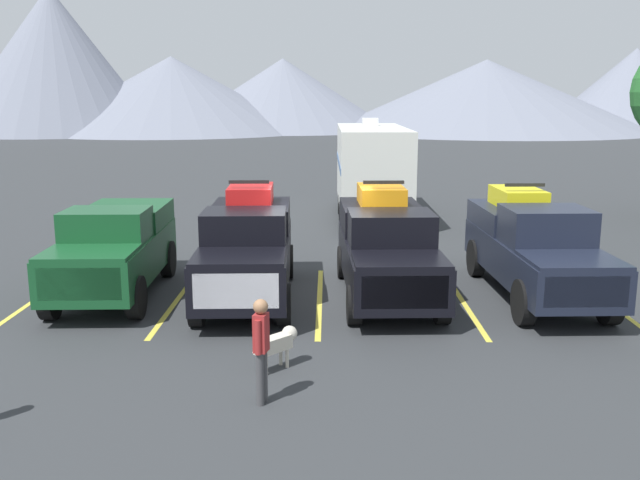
{
  "coord_description": "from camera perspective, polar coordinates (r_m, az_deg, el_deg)",
  "views": [
    {
      "loc": [
        0.19,
        -15.83,
        4.57
      ],
      "look_at": [
        0.0,
        0.49,
        1.2
      ],
      "focal_mm": 39.13,
      "sensor_mm": 36.0,
      "label": 1
    }
  ],
  "objects": [
    {
      "name": "lot_stripe_b",
      "position": [
        16.35,
        -11.58,
        -4.79
      ],
      "size": [
        0.12,
        5.5,
        0.01
      ],
      "primitive_type": "cube",
      "color": "gold",
      "rests_on": "ground"
    },
    {
      "name": "person_c",
      "position": [
        10.56,
        -4.83,
        -8.46
      ],
      "size": [
        0.24,
        0.35,
        1.64
      ],
      "color": "#3F3F42",
      "rests_on": "ground"
    },
    {
      "name": "lot_stripe_c",
      "position": [
        15.99,
        -0.04,
        -4.93
      ],
      "size": [
        0.12,
        5.5,
        0.01
      ],
      "primitive_type": "cube",
      "color": "gold",
      "rests_on": "ground"
    },
    {
      "name": "dog",
      "position": [
        12.0,
        -3.45,
        -8.34
      ],
      "size": [
        0.73,
        0.75,
        0.69
      ],
      "color": "beige",
      "rests_on": "ground"
    },
    {
      "name": "lot_stripe_a",
      "position": [
        17.34,
        -22.2,
        -4.49
      ],
      "size": [
        0.12,
        5.5,
        0.01
      ],
      "primitive_type": "cube",
      "color": "gold",
      "rests_on": "ground"
    },
    {
      "name": "pickup_truck_a",
      "position": [
        16.93,
        -16.41,
        -0.57
      ],
      "size": [
        2.22,
        5.29,
        2.11
      ],
      "color": "#144723",
      "rests_on": "ground"
    },
    {
      "name": "camper_trailer_a",
      "position": [
        26.57,
        4.23,
        6.03
      ],
      "size": [
        2.5,
        8.97,
        3.75
      ],
      "color": "silver",
      "rests_on": "ground"
    },
    {
      "name": "lot_stripe_e",
      "position": [
        17.19,
        22.32,
        -4.63
      ],
      "size": [
        0.12,
        5.5,
        0.01
      ],
      "primitive_type": "cube",
      "color": "gold",
      "rests_on": "ground"
    },
    {
      "name": "ground_plane",
      "position": [
        16.48,
        -0.02,
        -4.44
      ],
      "size": [
        240.0,
        240.0,
        0.0
      ],
      "primitive_type": "plane",
      "color": "#2D3033"
    },
    {
      "name": "pickup_truck_c",
      "position": [
        16.2,
        5.45,
        -0.51
      ],
      "size": [
        2.25,
        5.59,
        2.6
      ],
      "color": "black",
      "rests_on": "ground"
    },
    {
      "name": "pickup_truck_b",
      "position": [
        16.07,
        -5.94,
        -0.52
      ],
      "size": [
        2.21,
        5.59,
        2.62
      ],
      "color": "black",
      "rests_on": "ground"
    },
    {
      "name": "mountain_ridge",
      "position": [
        95.05,
        3.66,
        12.8
      ],
      "size": [
        143.49,
        43.06,
        17.69
      ],
      "color": "slate",
      "rests_on": "ground"
    },
    {
      "name": "lot_stripe_d",
      "position": [
        16.28,
        11.55,
        -4.87
      ],
      "size": [
        0.12,
        5.5,
        0.01
      ],
      "primitive_type": "cube",
      "color": "gold",
      "rests_on": "ground"
    },
    {
      "name": "pickup_truck_d",
      "position": [
        16.92,
        17.04,
        -0.39
      ],
      "size": [
        2.21,
        5.92,
        2.52
      ],
      "color": "black",
      "rests_on": "ground"
    }
  ]
}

